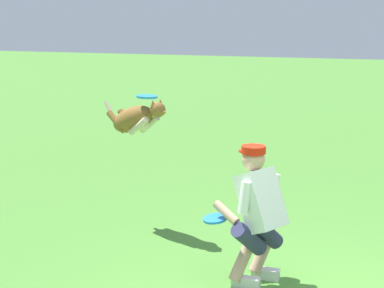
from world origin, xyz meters
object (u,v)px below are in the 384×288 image
Objects in this scene: dog at (135,119)px; frisbee_held at (215,219)px; person at (258,211)px; frisbee_flying at (147,97)px.

dog is 1.87m from frisbee_held.
person is at bearing -7.36° from dog.
frisbee_held is (-1.30, 1.16, -0.67)m from dog.
dog is (1.68, -1.09, 0.58)m from person.
person is at bearing 146.06° from frisbee_flying.
person is 5.71× the size of frisbee_held.
person is 2.09m from dog.
dog is at bearing -41.73° from frisbee_held.
frisbee_flying is 1.04× the size of frisbee_held.
frisbee_flying reaches higher than frisbee_held.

